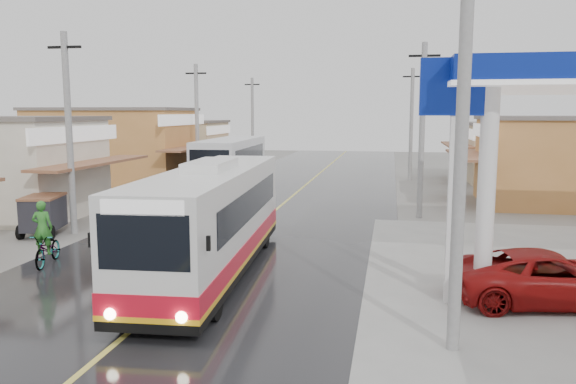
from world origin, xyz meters
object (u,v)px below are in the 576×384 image
Objects in this scene: coach_bus at (213,220)px; second_bus at (231,163)px; jeepney at (550,278)px; tricycle_near at (43,213)px; cyclist at (47,244)px.

coach_bus is 18.90m from second_bus.
coach_bus is 9.44m from jeepney.
second_bus is at bearing 62.55° from tricycle_near.
cyclist is at bearing -68.57° from tricycle_near.
cyclist is at bearing 177.44° from coach_bus.
coach_bus is 5.62m from cyclist.
second_bus is 18.43m from cyclist.
coach_bus reaches higher than tricycle_near.
cyclist is at bearing -94.56° from second_bus.
second_bus is 14.89m from tricycle_near.
tricycle_near is at bearing 111.73° from cyclist.
coach_bus is at bearing -38.56° from tricycle_near.
coach_bus is 1.15× the size of second_bus.
tricycle_near reaches higher than jeepney.
jeepney is 2.25× the size of tricycle_near.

